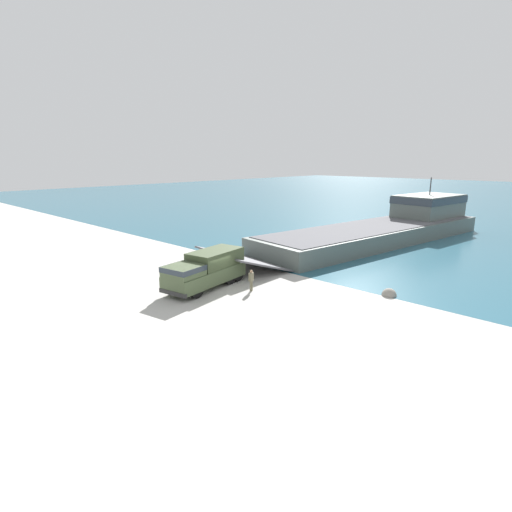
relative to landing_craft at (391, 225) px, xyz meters
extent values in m
plane|color=#B7B5AD|center=(-1.58, -28.68, -1.79)|extent=(240.00, 240.00, 0.00)
cube|color=#285B70|center=(-1.58, 68.53, -1.79)|extent=(240.00, 180.00, 0.01)
cube|color=#56605B|center=(-0.45, -3.17, -0.80)|extent=(13.36, 35.88, 1.98)
cube|color=#56565B|center=(-0.45, -3.17, 0.23)|extent=(12.49, 34.39, 0.08)
cube|color=#56605B|center=(1.26, 8.82, 1.75)|extent=(7.27, 10.55, 3.12)
cube|color=#28333D|center=(1.26, 8.82, 2.69)|extent=(7.45, 10.67, 0.94)
cylinder|color=#3F3F42|center=(1.26, 8.82, 4.51)|extent=(0.16, 0.16, 2.40)
cube|color=#56565B|center=(-3.36, -23.48, -0.75)|extent=(8.00, 7.01, 2.04)
cube|color=#475638|center=(-1.81, -29.29, -0.81)|extent=(3.71, 7.69, 1.13)
cube|color=#475638|center=(-1.42, -31.69, 0.15)|extent=(2.78, 2.86, 0.80)
cube|color=#28333D|center=(-1.42, -31.69, 0.35)|extent=(2.86, 2.90, 0.40)
cube|color=#3C492E|center=(-2.01, -28.05, 0.39)|extent=(3.18, 5.00, 1.28)
cube|color=#2D2D2D|center=(-1.23, -32.85, -1.23)|extent=(2.62, 0.66, 0.32)
cylinder|color=black|center=(-0.41, -31.38, -1.15)|extent=(0.61, 1.32, 1.27)
cylinder|color=black|center=(-2.48, -31.71, -1.15)|extent=(0.61, 1.32, 1.27)
cylinder|color=black|center=(-1.06, -27.40, -1.15)|extent=(0.61, 1.32, 1.27)
cylinder|color=black|center=(-3.13, -27.74, -1.15)|extent=(0.61, 1.32, 1.27)
cylinder|color=black|center=(-1.23, -26.32, -1.15)|extent=(0.61, 1.32, 1.27)
cylinder|color=black|center=(-3.30, -26.66, -1.15)|extent=(0.61, 1.32, 1.27)
cylinder|color=#6B664C|center=(1.43, -27.34, -1.38)|extent=(0.14, 0.14, 0.82)
cylinder|color=#6B664C|center=(1.47, -27.52, -1.38)|extent=(0.14, 0.14, 0.82)
cube|color=#6B664C|center=(1.45, -27.43, -0.64)|extent=(0.33, 0.48, 0.65)
sphere|color=tan|center=(1.45, -27.43, -0.20)|extent=(0.22, 0.22, 0.22)
cylinder|color=#333338|center=(-8.91, -22.42, -1.48)|extent=(0.27, 0.27, 0.62)
sphere|color=#333338|center=(-8.91, -22.42, -1.09)|extent=(0.31, 0.31, 0.31)
sphere|color=gray|center=(-12.05, -20.97, -1.79)|extent=(0.65, 0.65, 0.65)
sphere|color=gray|center=(9.78, -21.08, -1.79)|extent=(1.11, 1.11, 1.11)
sphere|color=#66605B|center=(-8.23, -21.35, -1.79)|extent=(0.87, 0.87, 0.87)
camera|label=1|loc=(21.96, -48.74, 8.27)|focal=28.00mm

